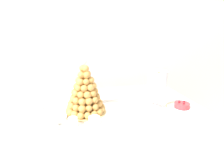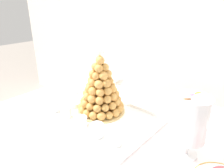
{
  "view_description": "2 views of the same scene",
  "coord_description": "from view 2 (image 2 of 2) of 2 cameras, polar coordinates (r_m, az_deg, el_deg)",
  "views": [
    {
      "loc": [
        -0.23,
        -1.07,
        1.26
      ],
      "look_at": [
        0.04,
        0.02,
        0.92
      ],
      "focal_mm": 30.67,
      "sensor_mm": 36.0,
      "label": 1
    },
    {
      "loc": [
        0.54,
        -0.64,
        1.3
      ],
      "look_at": [
        -0.05,
        0.03,
        0.92
      ],
      "focal_mm": 32.65,
      "sensor_mm": 36.0,
      "label": 2
    }
  ],
  "objects": [
    {
      "name": "dessert_cup_mid_right",
      "position": [
        0.91,
        -4.26,
        -12.82
      ],
      "size": [
        0.06,
        0.06,
        0.06
      ],
      "color": "silver",
      "rests_on": "serving_tray"
    },
    {
      "name": "dessert_cup_left",
      "position": [
        1.13,
        -16.02,
        -6.03
      ],
      "size": [
        0.06,
        0.06,
        0.05
      ],
      "color": "silver",
      "rests_on": "serving_tray"
    },
    {
      "name": "dessert_cup_mid_left",
      "position": [
        1.05,
        -12.68,
        -7.89
      ],
      "size": [
        0.05,
        0.05,
        0.05
      ],
      "color": "silver",
      "rests_on": "serving_tray"
    },
    {
      "name": "serving_tray",
      "position": [
        1.06,
        -3.68,
        -8.81
      ],
      "size": [
        0.59,
        0.38,
        0.02
      ],
      "color": "white",
      "rests_on": "buffet_table"
    },
    {
      "name": "wine_glass",
      "position": [
        1.21,
        1.99,
        0.91
      ],
      "size": [
        0.07,
        0.07,
        0.15
      ],
      "color": "silver",
      "rests_on": "buffet_table"
    },
    {
      "name": "croquembouche",
      "position": [
        1.04,
        -3.21,
        -1.16
      ],
      "size": [
        0.25,
        0.25,
        0.34
      ],
      "color": "tan",
      "rests_on": "serving_tray"
    },
    {
      "name": "creme_brulee_ramekin",
      "position": [
        1.16,
        -11.08,
        -5.3
      ],
      "size": [
        0.1,
        0.1,
        0.02
      ],
      "color": "white",
      "rests_on": "serving_tray"
    },
    {
      "name": "buffet_table",
      "position": [
        1.07,
        1.14,
        -15.23
      ],
      "size": [
        1.31,
        1.01,
        0.74
      ],
      "color": "brown",
      "rests_on": "ground_plane"
    },
    {
      "name": "dessert_cup_centre",
      "position": [
        0.97,
        -8.82,
        -10.54
      ],
      "size": [
        0.06,
        0.06,
        0.05
      ],
      "color": "silver",
      "rests_on": "serving_tray"
    },
    {
      "name": "backdrop_wall",
      "position": [
        1.66,
        23.87,
        19.21
      ],
      "size": [
        4.8,
        0.1,
        2.5
      ],
      "primitive_type": "cube",
      "color": "silver",
      "rests_on": "ground_plane"
    },
    {
      "name": "dessert_cup_right",
      "position": [
        0.86,
        1.11,
        -15.31
      ],
      "size": [
        0.05,
        0.05,
        0.05
      ],
      "color": "silver",
      "rests_on": "serving_tray"
    },
    {
      "name": "macaron_goblet",
      "position": [
        0.8,
        21.17,
        -9.07
      ],
      "size": [
        0.13,
        0.13,
        0.26
      ],
      "color": "white",
      "rests_on": "buffet_table"
    }
  ]
}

